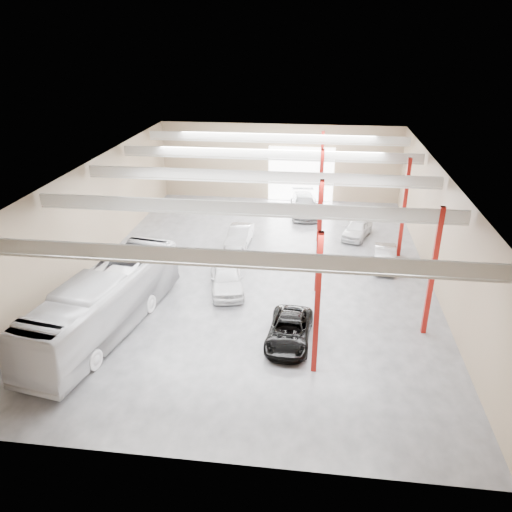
% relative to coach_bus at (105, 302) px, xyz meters
% --- Properties ---
extents(depot_shell, '(22.12, 32.12, 7.06)m').
position_rel_coach_bus_xyz_m(depot_shell, '(7.27, 8.35, 3.30)').
color(depot_shell, '#47484D').
rests_on(depot_shell, ground).
extents(coach_bus, '(4.76, 12.30, 3.34)m').
position_rel_coach_bus_xyz_m(coach_bus, '(0.00, 0.00, 0.00)').
color(coach_bus, silver).
rests_on(coach_bus, ground).
extents(black_sedan, '(2.40, 4.75, 1.29)m').
position_rel_coach_bus_xyz_m(black_sedan, '(9.63, 0.09, -1.03)').
color(black_sedan, black).
rests_on(black_sedan, ground).
extents(car_row_a, '(2.98, 5.13, 1.64)m').
position_rel_coach_bus_xyz_m(car_row_a, '(5.45, 5.29, -0.85)').
color(car_row_a, silver).
rests_on(car_row_a, ground).
extents(car_row_b, '(1.68, 4.34, 1.41)m').
position_rel_coach_bus_xyz_m(car_row_b, '(5.13, 12.37, -0.97)').
color(car_row_b, '#B8B8BD').
rests_on(car_row_b, ground).
extents(car_row_c, '(2.80, 5.78, 1.62)m').
position_rel_coach_bus_xyz_m(car_row_c, '(9.63, 19.87, -0.86)').
color(car_row_c, gray).
rests_on(car_row_c, ground).
extents(car_right_near, '(1.79, 4.15, 1.33)m').
position_rel_coach_bus_xyz_m(car_right_near, '(15.43, 9.87, -1.01)').
color(car_right_near, '#ACACB1').
rests_on(car_right_near, ground).
extents(car_right_far, '(2.88, 4.38, 1.39)m').
position_rel_coach_bus_xyz_m(car_right_far, '(13.91, 15.07, -0.98)').
color(car_right_far, silver).
rests_on(car_right_far, ground).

